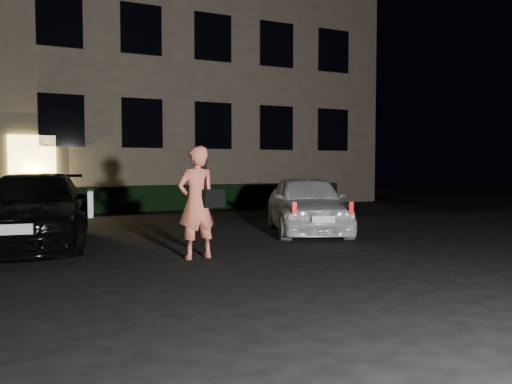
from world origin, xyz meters
name	(u,v)px	position (x,y,z in m)	size (l,w,h in m)	color
ground	(298,268)	(0.00, 0.00, 0.00)	(80.00, 80.00, 0.00)	black
building	(121,58)	(0.00, 14.99, 6.00)	(20.00, 8.11, 12.00)	#705F50
hedge	(146,198)	(0.00, 10.50, 0.42)	(15.00, 0.70, 0.85)	black
sedan	(35,209)	(-3.53, 4.03, 0.69)	(2.50, 4.98, 1.38)	black
hatch	(306,204)	(2.17, 3.46, 0.66)	(2.84, 4.20, 1.33)	silver
man	(197,202)	(-1.11, 1.39, 0.93)	(0.82, 0.55, 1.85)	#F2745B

